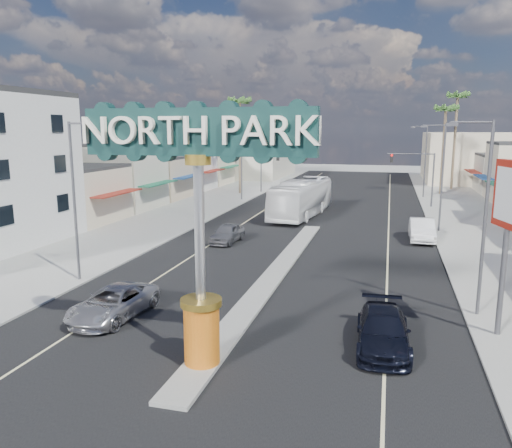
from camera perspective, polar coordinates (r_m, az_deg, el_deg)
The scene contains 26 objects.
ground at distance 45.27m, azimuth 6.67°, elevation -0.22°, with size 160.00×160.00×0.00m, color gray.
road at distance 45.27m, azimuth 6.67°, elevation -0.21°, with size 20.00×120.00×0.01m, color black.
median_island at distance 29.94m, azimuth 2.16°, elevation -5.74°, with size 1.30×30.00×0.16m, color gray.
sidewalk_left at distance 49.21m, azimuth -9.68°, elevation 0.66°, with size 8.00×120.00×0.12m, color gray.
sidewalk_right at distance 45.47m, azimuth 24.40°, elevation -1.00°, with size 8.00×120.00×0.12m, color gray.
storefront_row_left at distance 64.80m, azimuth -13.06°, elevation 5.58°, with size 12.00×42.00×6.00m, color beige.
backdrop_far_left at distance 93.50m, azimuth -2.71°, elevation 7.99°, with size 20.00×20.00×8.00m, color #B7B29E.
backdrop_far_right at distance 90.48m, azimuth 25.12°, elevation 6.89°, with size 20.00×20.00×8.00m, color beige.
gateway_sign at distance 17.39m, azimuth -6.55°, elevation 1.87°, with size 8.20×1.50×9.15m.
traffic_signal_left at distance 60.18m, azimuth -0.00°, elevation 6.69°, with size 5.09×0.45×6.00m.
traffic_signal_right at distance 58.22m, azimuth 17.85°, elevation 6.04°, with size 5.09×0.45×6.00m.
streetlight_l_near at distance 29.48m, azimuth -19.84°, elevation 3.27°, with size 2.03×0.22×9.00m.
streetlight_l_mid at distance 47.21m, azimuth -5.90°, elevation 6.46°, with size 2.03×0.22×9.00m.
streetlight_l_far at distance 68.18m, azimuth 0.73°, elevation 7.84°, with size 2.03×0.22×9.00m.
streetlight_r_near at distance 24.60m, azimuth 24.42°, elevation 1.56°, with size 2.03×0.22×9.00m.
streetlight_r_mid at distance 44.33m, azimuth 20.34°, elevation 5.57°, with size 2.03×0.22×9.00m.
streetlight_r_far at distance 66.21m, azimuth 18.66°, elevation 7.19°, with size 2.03×0.22×9.00m.
palm_left_far at distance 66.91m, azimuth -1.88°, elevation 13.29°, with size 2.60×2.60×13.10m.
palm_right_mid at distance 70.34m, azimuth 20.87°, elevation 11.76°, with size 2.60×2.60×12.10m.
palm_right_far at distance 76.58m, azimuth 22.04°, elevation 12.88°, with size 2.60×2.60×14.10m.
suv_left at distance 24.21m, azimuth -15.97°, elevation -8.67°, with size 2.36×5.11×1.42m, color #ABAAAF.
suv_right at distance 20.90m, azimuth 14.30°, elevation -11.69°, with size 2.04×5.02×1.46m, color black.
car_parked_left at distance 38.38m, azimuth -3.31°, elevation -1.05°, with size 1.71×4.26×1.45m, color slate.
car_parked_right at distance 41.07m, azimuth 18.43°, elevation -0.63°, with size 1.80×5.17×1.70m, color white.
city_bus at distance 49.95m, azimuth 5.25°, elevation 2.98°, with size 3.08×13.18×3.67m, color white.
bank_pylon_sign at distance 22.40m, azimuth 26.97°, elevation 1.96°, with size 0.86×2.27×7.27m.
Camera 1 is at (6.32, -13.99, 8.61)m, focal length 35.00 mm.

